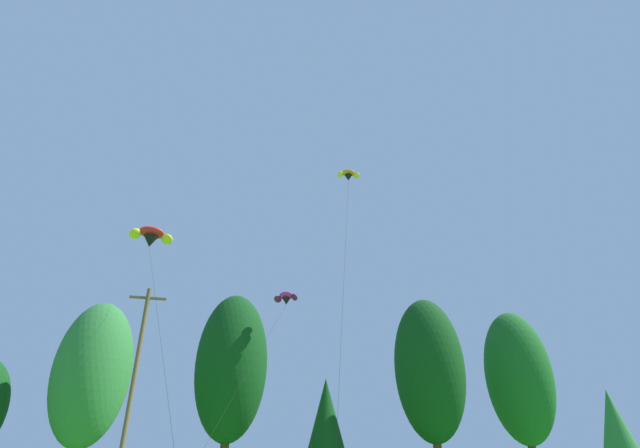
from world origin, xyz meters
TOP-DOWN VIEW (x-y plane):
  - treeline_tree_d at (-11.20, 42.33)m, footprint 5.29×5.29m
  - treeline_tree_e at (-1.23, 45.37)m, footprint 5.91×5.91m
  - treeline_tree_f at (7.06, 45.94)m, footprint 3.49×3.49m
  - treeline_tree_g at (15.40, 42.65)m, footprint 5.92×5.92m
  - treeline_tree_h at (24.48, 43.25)m, footprint 5.80×5.80m
  - treeline_tree_i at (34.94, 44.63)m, footprint 3.43×3.43m
  - utility_pole at (-7.31, 34.62)m, footprint 2.20×0.26m
  - parafoil_kite_high_magenta at (2.64, 42.07)m, footprint 7.54×16.68m
  - parafoil_kite_mid_orange at (7.11, 37.77)m, footprint 4.66×7.71m
  - parafoil_kite_far_red_yellow at (-9.21, 44.29)m, footprint 7.29×18.93m

SIDE VIEW (x-z plane):
  - treeline_tree_i at x=34.94m, z-range 1.05..9.37m
  - treeline_tree_f at x=7.06m, z-range 1.08..9.67m
  - utility_pole at x=-7.31m, z-range 0.27..12.13m
  - treeline_tree_d at x=-11.20m, z-range 1.36..14.27m
  - treeline_tree_h at x=24.48m, z-range 1.57..16.40m
  - treeline_tree_e at x=-1.23m, z-range 1.61..16.84m
  - treeline_tree_g at x=15.40m, z-range 1.61..16.87m
  - parafoil_kite_high_magenta at x=2.64m, z-range 7.44..21.18m
  - parafoil_kite_far_red_yellow at x=-9.21m, z-range 9.95..29.50m
  - parafoil_kite_mid_orange at x=7.11m, z-range 12.76..36.27m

